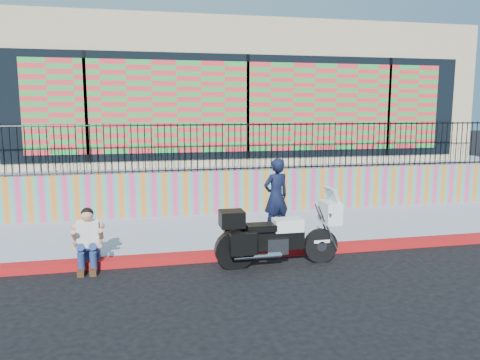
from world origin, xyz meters
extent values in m
plane|color=black|center=(0.00, 0.00, 0.00)|extent=(90.00, 90.00, 0.00)
cube|color=#B80D1B|center=(0.00, 0.00, 0.07)|extent=(16.00, 0.30, 0.15)
cube|color=#99A0B8|center=(0.00, 1.65, 0.07)|extent=(16.00, 3.00, 0.15)
cube|color=#E13B72|center=(0.00, 3.25, 0.70)|extent=(16.00, 0.20, 1.10)
cube|color=#99A0B8|center=(0.00, 8.35, 0.62)|extent=(16.00, 10.00, 1.25)
cube|color=tan|center=(0.00, 8.15, 3.25)|extent=(14.00, 8.00, 4.00)
cube|color=black|center=(0.00, 4.13, 2.85)|extent=(12.60, 0.04, 2.80)
cube|color=#F3363C|center=(0.00, 4.10, 2.85)|extent=(11.48, 0.02, 2.40)
cylinder|color=black|center=(0.29, -0.55, 0.31)|extent=(0.63, 0.13, 0.63)
cylinder|color=black|center=(-1.33, -0.55, 0.31)|extent=(0.63, 0.13, 0.63)
cube|color=black|center=(-0.52, -0.55, 0.48)|extent=(0.90, 0.27, 0.32)
cube|color=silver|center=(-0.56, -0.55, 0.38)|extent=(0.38, 0.32, 0.29)
cube|color=white|center=(-0.35, -0.55, 0.74)|extent=(0.52, 0.30, 0.23)
cube|color=black|center=(-0.85, -0.55, 0.72)|extent=(0.52, 0.32, 0.11)
cube|color=white|center=(0.46, -0.55, 0.93)|extent=(0.29, 0.49, 0.40)
cube|color=silver|center=(0.50, -0.55, 1.24)|extent=(0.17, 0.44, 0.32)
cube|color=black|center=(-1.37, -0.55, 0.90)|extent=(0.42, 0.40, 0.29)
cube|color=black|center=(-1.23, -0.84, 0.52)|extent=(0.46, 0.17, 0.38)
cube|color=black|center=(-1.23, -0.27, 0.52)|extent=(0.46, 0.17, 0.38)
cube|color=white|center=(0.29, -0.55, 0.41)|extent=(0.30, 0.15, 0.06)
imported|color=black|center=(-0.12, 0.97, 0.97)|extent=(0.68, 0.54, 1.63)
cube|color=navy|center=(-3.85, 0.10, 0.24)|extent=(0.36, 0.28, 0.18)
cube|color=white|center=(-3.85, 0.06, 0.59)|extent=(0.38, 0.27, 0.54)
sphere|color=tan|center=(-3.85, 0.02, 0.95)|extent=(0.21, 0.21, 0.21)
cube|color=#472814|center=(-3.95, -0.34, 0.05)|extent=(0.11, 0.26, 0.10)
cube|color=#472814|center=(-3.75, -0.34, 0.05)|extent=(0.11, 0.26, 0.10)
camera|label=1|loc=(-2.92, -8.37, 2.81)|focal=35.00mm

